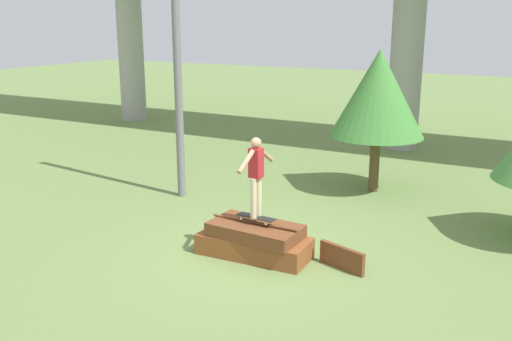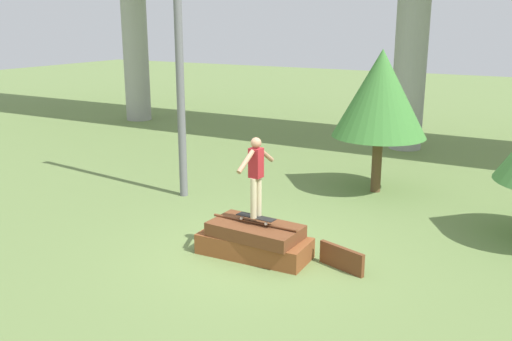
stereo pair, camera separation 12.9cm
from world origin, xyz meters
TOP-DOWN VIEW (x-y plane):
  - ground_plane at (0.00, 0.00)m, footprint 80.00×80.00m
  - scrap_pile at (0.01, -0.00)m, footprint 2.18×0.99m
  - scrap_plank_loose at (1.70, 0.23)m, footprint 0.95×0.39m
  - skateboard at (0.03, 0.03)m, footprint 0.81×0.26m
  - skater at (0.03, 0.03)m, footprint 0.23×1.17m
  - utility_pole at (-3.49, 2.49)m, footprint 1.30×0.20m
  - tree_behind_right at (0.72, 5.27)m, footprint 2.42×2.42m

SIDE VIEW (x-z plane):
  - ground_plane at x=0.00m, z-range 0.00..0.00m
  - scrap_plank_loose at x=1.70m, z-range 0.00..0.43m
  - scrap_pile at x=0.01m, z-range -0.04..0.67m
  - skateboard at x=0.03m, z-range 0.73..0.82m
  - skater at x=0.03m, z-range 0.91..2.44m
  - tree_behind_right at x=0.72m, z-range 0.73..4.44m
  - utility_pole at x=-3.49m, z-range 0.12..7.83m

